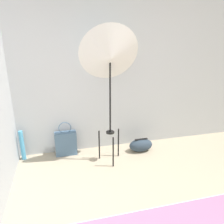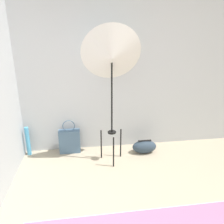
{
  "view_description": "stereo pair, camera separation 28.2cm",
  "coord_description": "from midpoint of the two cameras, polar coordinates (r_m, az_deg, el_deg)",
  "views": [
    {
      "loc": [
        -0.61,
        -0.98,
        1.78
      ],
      "look_at": [
        0.04,
        1.6,
        0.85
      ],
      "focal_mm": 35.0,
      "sensor_mm": 36.0,
      "label": 1
    },
    {
      "loc": [
        -0.33,
        -1.03,
        1.78
      ],
      "look_at": [
        0.04,
        1.6,
        0.85
      ],
      "focal_mm": 35.0,
      "sensor_mm": 36.0,
      "label": 2
    }
  ],
  "objects": [
    {
      "name": "duffel_bag",
      "position": [
        3.58,
        10.72,
        -8.94
      ],
      "size": [
        0.39,
        0.21,
        0.22
      ],
      "color": "#2D3D4C",
      "rests_on": "ground_plane"
    },
    {
      "name": "wall_back",
      "position": [
        3.37,
        -0.02,
        11.13
      ],
      "size": [
        8.0,
        0.05,
        2.6
      ],
      "color": "#B7BCC1",
      "rests_on": "ground_plane"
    },
    {
      "name": "photo_umbrella",
      "position": [
        2.89,
        2.83,
        14.22
      ],
      "size": [
        0.8,
        0.47,
        1.93
      ],
      "color": "black",
      "rests_on": "ground_plane"
    },
    {
      "name": "paper_roll",
      "position": [
        3.61,
        -19.05,
        -7.27
      ],
      "size": [
        0.06,
        0.06,
        0.46
      ],
      "color": "#4CA3D1",
      "rests_on": "ground_plane"
    },
    {
      "name": "tote_bag",
      "position": [
        3.54,
        -8.75,
        -7.51
      ],
      "size": [
        0.33,
        0.14,
        0.55
      ],
      "color": "slate",
      "rests_on": "ground_plane"
    }
  ]
}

